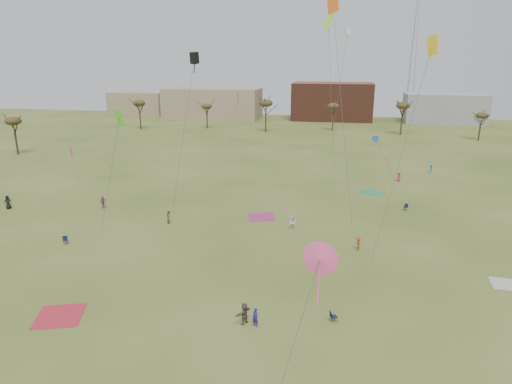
% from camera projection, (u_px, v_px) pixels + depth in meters
% --- Properties ---
extents(ground, '(260.00, 260.00, 0.00)m').
position_uv_depth(ground, '(229.00, 293.00, 37.65)').
color(ground, '#455A1C').
rests_on(ground, ground).
extents(flyer_near_right, '(0.64, 0.59, 1.48)m').
position_uv_depth(flyer_near_right, '(255.00, 318.00, 32.79)').
color(flyer_near_right, navy).
rests_on(flyer_near_right, ground).
extents(spectator_fore_b, '(0.76, 0.88, 1.57)m').
position_uv_depth(spectator_fore_b, '(169.00, 217.00, 53.81)').
color(spectator_fore_b, '#94745E').
rests_on(spectator_fore_b, ground).
extents(spectator_fore_c, '(1.20, 1.60, 1.68)m').
position_uv_depth(spectator_fore_c, '(244.00, 313.00, 33.13)').
color(spectator_fore_c, brown).
rests_on(spectator_fore_c, ground).
extents(flyer_mid_a, '(1.06, 0.96, 1.82)m').
position_uv_depth(flyer_mid_a, '(8.00, 202.00, 58.97)').
color(flyer_mid_a, black).
rests_on(flyer_mid_a, ground).
extents(flyer_mid_b, '(0.81, 1.07, 1.47)m').
position_uv_depth(flyer_mid_b, '(358.00, 243.00, 46.09)').
color(flyer_mid_b, '#B54122').
rests_on(flyer_mid_b, ground).
extents(spectator_mid_d, '(0.70, 1.07, 1.69)m').
position_uv_depth(spectator_mid_d, '(103.00, 202.00, 59.18)').
color(spectator_mid_d, '#A0427D').
rests_on(spectator_mid_d, ground).
extents(spectator_mid_e, '(0.99, 0.97, 1.61)m').
position_uv_depth(spectator_mid_e, '(292.00, 223.00, 51.76)').
color(spectator_mid_e, white).
rests_on(spectator_mid_e, ground).
extents(flyer_far_b, '(0.85, 0.75, 1.46)m').
position_uv_depth(flyer_far_b, '(399.00, 177.00, 72.53)').
color(flyer_far_b, '#CB225A').
rests_on(flyer_far_b, ground).
extents(flyer_far_c, '(0.95, 1.13, 1.52)m').
position_uv_depth(flyer_far_c, '(431.00, 169.00, 77.58)').
color(flyer_far_c, '#1E5B8A').
rests_on(flyer_far_c, ground).
extents(blanket_red, '(4.33, 4.33, 0.03)m').
position_uv_depth(blanket_red, '(60.00, 316.00, 34.32)').
color(blanket_red, red).
rests_on(blanket_red, ground).
extents(blanket_cream, '(2.57, 2.57, 0.03)m').
position_uv_depth(blanket_cream, '(506.00, 284.00, 39.19)').
color(blanket_cream, beige).
rests_on(blanket_cream, ground).
extents(blanket_plum, '(4.07, 4.07, 0.03)m').
position_uv_depth(blanket_plum, '(261.00, 217.00, 56.12)').
color(blanket_plum, '#AB346E').
rests_on(blanket_plum, ground).
extents(blanket_olive, '(4.35, 4.35, 0.03)m').
position_uv_depth(blanket_olive, '(371.00, 192.00, 66.66)').
color(blanket_olive, '#338E55').
rests_on(blanket_olive, ground).
extents(camp_chair_left, '(0.74, 0.74, 0.87)m').
position_uv_depth(camp_chair_left, '(66.00, 242.00, 47.74)').
color(camp_chair_left, '#131C34').
rests_on(camp_chair_left, ground).
extents(camp_chair_center, '(0.71, 0.69, 0.87)m').
position_uv_depth(camp_chair_center, '(333.00, 319.00, 33.52)').
color(camp_chair_center, '#131A36').
rests_on(camp_chair_center, ground).
extents(camp_chair_right, '(0.72, 0.73, 0.87)m').
position_uv_depth(camp_chair_right, '(405.00, 208.00, 58.54)').
color(camp_chair_right, '#121532').
rests_on(camp_chair_right, ground).
extents(kites_aloft, '(69.56, 79.71, 25.09)m').
position_uv_depth(kites_aloft, '(289.00, 64.00, 59.57)').
color(kites_aloft, red).
rests_on(kites_aloft, ground).
extents(tree_line, '(117.44, 49.32, 8.91)m').
position_uv_depth(tree_line, '(296.00, 110.00, 110.64)').
color(tree_line, '#3A2B1E').
rests_on(tree_line, ground).
extents(building_tan, '(32.00, 14.00, 10.00)m').
position_uv_depth(building_tan, '(213.00, 104.00, 150.88)').
color(building_tan, '#937F60').
rests_on(building_tan, ground).
extents(building_brick, '(26.00, 16.00, 12.00)m').
position_uv_depth(building_brick, '(332.00, 101.00, 148.00)').
color(building_brick, brown).
rests_on(building_brick, ground).
extents(building_grey, '(24.00, 12.00, 9.00)m').
position_uv_depth(building_grey, '(444.00, 108.00, 140.15)').
color(building_grey, gray).
rests_on(building_grey, ground).
extents(building_tan_west, '(20.00, 12.00, 8.00)m').
position_uv_depth(building_tan_west, '(140.00, 103.00, 163.23)').
color(building_tan_west, '#937F60').
rests_on(building_tan_west, ground).
extents(radio_tower, '(1.51, 1.72, 41.00)m').
position_uv_depth(radio_tower, '(412.00, 60.00, 144.39)').
color(radio_tower, '#9EA3A8').
rests_on(radio_tower, ground).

